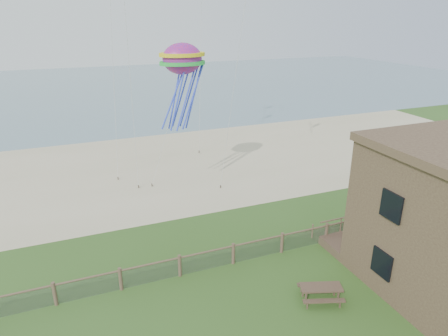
{
  "coord_description": "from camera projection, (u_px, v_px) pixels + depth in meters",
  "views": [
    {
      "loc": [
        -7.3,
        -10.98,
        12.73
      ],
      "look_at": [
        0.25,
        8.0,
        4.85
      ],
      "focal_mm": 32.0,
      "sensor_mm": 36.0,
      "label": 1
    }
  ],
  "objects": [
    {
      "name": "motel_deck",
      "position": [
        427.0,
        224.0,
        25.35
      ],
      "size": [
        15.0,
        2.0,
        0.5
      ],
      "primitive_type": "cube",
      "color": "brown",
      "rests_on": "ground"
    },
    {
      "name": "sand_beach",
      "position": [
        164.0,
        167.0,
        35.68
      ],
      "size": [
        72.0,
        20.0,
        0.02
      ],
      "primitive_type": "cube",
      "color": "tan",
      "rests_on": "ground"
    },
    {
      "name": "picnic_table",
      "position": [
        321.0,
        293.0,
        18.89
      ],
      "size": [
        2.34,
        2.04,
        0.83
      ],
      "primitive_type": null,
      "rotation": [
        0.0,
        0.0,
        -0.33
      ],
      "color": "brown",
      "rests_on": "ground"
    },
    {
      "name": "chainlink_fence",
      "position": [
        233.0,
        255.0,
        21.62
      ],
      "size": [
        36.2,
        0.2,
        1.25
      ],
      "primitive_type": null,
      "color": "brown",
      "rests_on": "ground"
    },
    {
      "name": "octopus_kite",
      "position": [
        183.0,
        84.0,
        26.62
      ],
      "size": [
        3.13,
        2.25,
        6.31
      ],
      "primitive_type": null,
      "rotation": [
        0.0,
        0.0,
        0.03
      ],
      "color": "#FF2835"
    },
    {
      "name": "ocean",
      "position": [
        107.0,
        88.0,
        73.82
      ],
      "size": [
        160.0,
        68.0,
        0.02
      ],
      "primitive_type": "cube",
      "color": "slate",
      "rests_on": "ground"
    }
  ]
}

